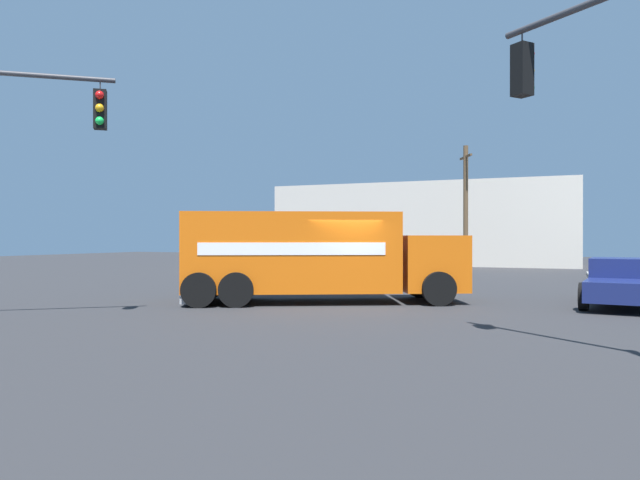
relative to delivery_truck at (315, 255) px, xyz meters
name	(u,v)px	position (x,y,z in m)	size (l,w,h in m)	color
ground_plane	(346,303)	(0.98, 0.05, -1.45)	(100.00, 100.00, 0.00)	#2B2B2D
delivery_truck	(315,255)	(0.00, 0.00, 0.00)	(8.68, 6.03, 2.74)	orange
pickup_navy	(627,281)	(8.75, 2.60, -0.72)	(2.70, 5.38, 1.38)	navy
utility_pole	(466,205)	(1.37, 20.62, 2.55)	(1.07, 2.03, 7.73)	brown
building_backdrop	(423,224)	(-2.80, 26.97, 1.54)	(21.84, 6.00, 5.97)	beige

